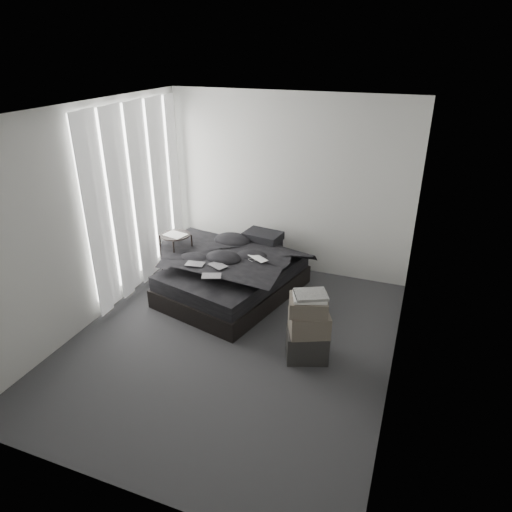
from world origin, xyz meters
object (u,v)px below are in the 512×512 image
(bed, at_px, (233,286))
(side_stand, at_px, (177,260))
(box_lower, at_px, (307,345))
(laptop, at_px, (255,255))

(bed, height_order, side_stand, side_stand)
(side_stand, xyz_separation_m, box_lower, (2.18, -1.01, -0.21))
(laptop, bearing_deg, box_lower, -12.44)
(box_lower, bearing_deg, laptop, 135.47)
(laptop, distance_m, box_lower, 1.46)
(bed, xyz_separation_m, laptop, (0.34, -0.04, 0.55))
(side_stand, height_order, box_lower, side_stand)
(box_lower, bearing_deg, side_stand, 155.19)
(side_stand, distance_m, box_lower, 2.41)
(bed, distance_m, laptop, 0.65)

